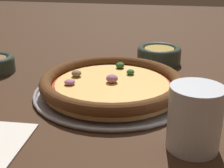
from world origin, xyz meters
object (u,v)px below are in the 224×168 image
at_px(bowl_near, 159,54).
at_px(pizza, 112,83).
at_px(drinking_cup, 195,118).
at_px(pizza_tray, 112,92).

bearing_deg(bowl_near, pizza, 160.73).
height_order(pizza, bowl_near, bowl_near).
xyz_separation_m(pizza, drinking_cup, (-0.18, -0.16, 0.02)).
distance_m(pizza, bowl_near, 0.26).
distance_m(pizza_tray, bowl_near, 0.26).
height_order(bowl_near, drinking_cup, drinking_cup).
bearing_deg(drinking_cup, pizza_tray, 42.51).
relative_size(pizza, drinking_cup, 3.05).
xyz_separation_m(pizza_tray, pizza, (0.00, 0.00, 0.02)).
bearing_deg(pizza_tray, pizza, 50.77).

